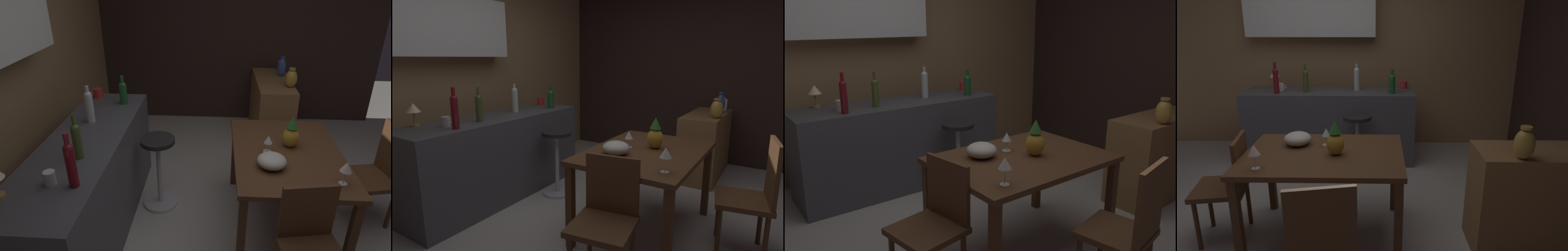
{
  "view_description": "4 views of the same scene",
  "coord_description": "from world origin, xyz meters",
  "views": [
    {
      "loc": [
        -2.3,
        0.4,
        2.15
      ],
      "look_at": [
        0.71,
        0.59,
        0.7
      ],
      "focal_mm": 30.74,
      "sensor_mm": 36.0,
      "label": 1
    },
    {
      "loc": [
        -2.3,
        -1.18,
        1.52
      ],
      "look_at": [
        0.57,
        0.64,
        0.79
      ],
      "focal_mm": 29.0,
      "sensor_mm": 36.0,
      "label": 2
    },
    {
      "loc": [
        -1.74,
        -2.22,
        1.73
      ],
      "look_at": [
        0.34,
        0.54,
        0.79
      ],
      "focal_mm": 36.3,
      "sensor_mm": 36.0,
      "label": 3
    },
    {
      "loc": [
        0.6,
        -2.68,
        1.74
      ],
      "look_at": [
        0.53,
        0.68,
        0.69
      ],
      "focal_mm": 30.99,
      "sensor_mm": 36.0,
      "label": 4
    }
  ],
  "objects": [
    {
      "name": "wine_glass_left",
      "position": [
        0.16,
        -0.04,
        0.85
      ],
      "size": [
        0.07,
        0.07,
        0.15
      ],
      "color": "silver",
      "rests_on": "dining_table"
    },
    {
      "name": "wine_bottle_green",
      "position": [
        0.75,
        1.31,
        1.03
      ],
      "size": [
        0.08,
        0.08,
        0.29
      ],
      "color": "#1E592D",
      "rests_on": "kitchen_counter"
    },
    {
      "name": "bar_stool",
      "position": [
        0.36,
        0.92,
        0.39
      ],
      "size": [
        0.34,
        0.34,
        0.72
      ],
      "color": "#262323",
      "rests_on": "ground_plane"
    },
    {
      "name": "wine_bottle_ruby",
      "position": [
        -0.63,
        1.27,
        1.07
      ],
      "size": [
        0.06,
        0.06,
        0.37
      ],
      "color": "maroon",
      "rests_on": "kitchen_counter"
    },
    {
      "name": "wine_bottle_olive",
      "position": [
        -0.29,
        1.36,
        1.05
      ],
      "size": [
        0.06,
        0.06,
        0.34
      ],
      "color": "#475623",
      "rests_on": "kitchen_counter"
    },
    {
      "name": "cup_white",
      "position": [
        -0.62,
        1.42,
        0.95
      ],
      "size": [
        0.11,
        0.07,
        0.09
      ],
      "color": "white",
      "rests_on": "kitchen_counter"
    },
    {
      "name": "chair_near_window",
      "position": [
        -0.61,
        -0.25,
        0.48
      ],
      "size": [
        0.46,
        0.46,
        0.87
      ],
      "color": "#56351E",
      "rests_on": "ground_plane"
    },
    {
      "name": "vase_brass",
      "position": [
        1.6,
        -0.5,
        0.93
      ],
      "size": [
        0.14,
        0.14,
        0.24
      ],
      "color": "#B78C38",
      "rests_on": "sideboard_cabinet"
    },
    {
      "name": "wine_glass_right",
      "position": [
        -0.27,
        -0.52,
        0.88
      ],
      "size": [
        0.08,
        0.08,
        0.18
      ],
      "color": "silver",
      "rests_on": "dining_table"
    },
    {
      "name": "chair_by_doorway",
      "position": [
        0.28,
        -1.05,
        0.5
      ],
      "size": [
        0.47,
        0.47,
        0.93
      ],
      "color": "#56351E",
      "rests_on": "ground_plane"
    },
    {
      "name": "ground_plane",
      "position": [
        0.0,
        0.0,
        0.0
      ],
      "size": [
        9.0,
        9.0,
        0.0
      ],
      "primitive_type": "plane",
      "color": "#B7B2A8"
    },
    {
      "name": "pineapple_centerpiece",
      "position": [
        0.26,
        -0.25,
        0.86
      ],
      "size": [
        0.14,
        0.14,
        0.28
      ],
      "color": "gold",
      "rests_on": "dining_table"
    },
    {
      "name": "wall_kitchen_back",
      "position": [
        -0.06,
        2.08,
        1.41
      ],
      "size": [
        5.2,
        0.33,
        2.6
      ],
      "color": "#9E7A51",
      "rests_on": "ground_plane"
    },
    {
      "name": "sideboard_cabinet",
      "position": [
        1.88,
        -0.34,
        0.41
      ],
      "size": [
        1.1,
        0.44,
        0.82
      ],
      "primitive_type": "cube",
      "color": "olive",
      "rests_on": "ground_plane"
    },
    {
      "name": "counter_lamp",
      "position": [
        -0.76,
        1.68,
        1.06
      ],
      "size": [
        0.13,
        0.13,
        0.22
      ],
      "color": "#A58447",
      "rests_on": "kitchen_counter"
    },
    {
      "name": "kitchen_counter",
      "position": [
        -0.02,
        1.44,
        0.45
      ],
      "size": [
        2.1,
        0.6,
        0.9
      ],
      "primitive_type": "cube",
      "color": "#4C4C51",
      "rests_on": "ground_plane"
    },
    {
      "name": "fruit_bowl",
      "position": [
        -0.08,
        -0.04,
        0.8
      ],
      "size": [
        0.22,
        0.22,
        0.11
      ],
      "primitive_type": "ellipsoid",
      "color": "beige",
      "rests_on": "dining_table"
    },
    {
      "name": "cup_red",
      "position": [
        0.91,
        1.62,
        0.95
      ],
      "size": [
        0.12,
        0.09,
        0.09
      ],
      "color": "red",
      "rests_on": "kitchen_counter"
    },
    {
      "name": "wine_bottle_clear",
      "position": [
        0.32,
        1.49,
        1.06
      ],
      "size": [
        0.07,
        0.07,
        0.33
      ],
      "color": "silver",
      "rests_on": "kitchen_counter"
    },
    {
      "name": "dining_table",
      "position": [
        0.17,
        -0.21,
        0.65
      ],
      "size": [
        1.25,
        0.89,
        0.74
      ],
      "color": "#56351E",
      "rests_on": "ground_plane"
    }
  ]
}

